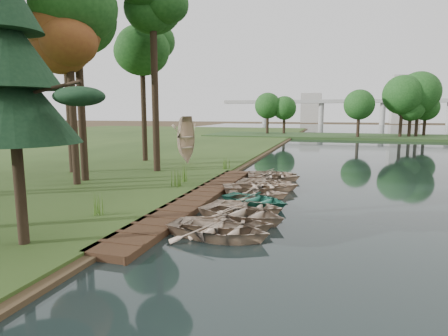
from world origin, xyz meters
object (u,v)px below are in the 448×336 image
(rowboat_2, at_px, (242,211))
(stored_rowboat, at_px, (187,159))
(pine_tree, at_px, (10,73))
(boardwalk, at_px, (199,198))
(rowboat_0, at_px, (219,227))
(rowboat_1, at_px, (227,222))

(rowboat_2, height_order, stored_rowboat, stored_rowboat)
(stored_rowboat, xyz_separation_m, pine_tree, (1.97, -18.27, 4.77))
(rowboat_2, bearing_deg, boardwalk, 62.74)
(rowboat_2, distance_m, pine_tree, 9.17)
(pine_tree, bearing_deg, rowboat_0, 27.98)
(boardwalk, height_order, stored_rowboat, stored_rowboat)
(rowboat_0, xyz_separation_m, rowboat_2, (0.27, 2.22, 0.00))
(boardwalk, xyz_separation_m, rowboat_1, (2.67, -4.27, 0.25))
(pine_tree, bearing_deg, rowboat_2, 41.77)
(boardwalk, distance_m, stored_rowboat, 11.45)
(pine_tree, bearing_deg, boardwalk, 70.16)
(boardwalk, relative_size, rowboat_0, 4.39)
(rowboat_1, distance_m, pine_tree, 8.32)
(rowboat_0, height_order, rowboat_2, rowboat_2)
(boardwalk, height_order, rowboat_2, rowboat_2)
(boardwalk, distance_m, rowboat_0, 5.65)
(rowboat_0, height_order, rowboat_1, rowboat_0)
(rowboat_1, relative_size, rowboat_2, 0.92)
(boardwalk, relative_size, stored_rowboat, 4.30)
(rowboat_2, bearing_deg, stored_rowboat, 47.29)
(boardwalk, xyz_separation_m, pine_tree, (-2.85, -7.90, 5.30))
(rowboat_1, relative_size, pine_tree, 0.41)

